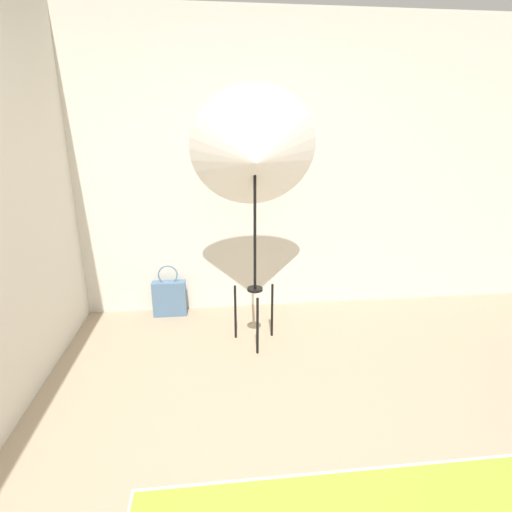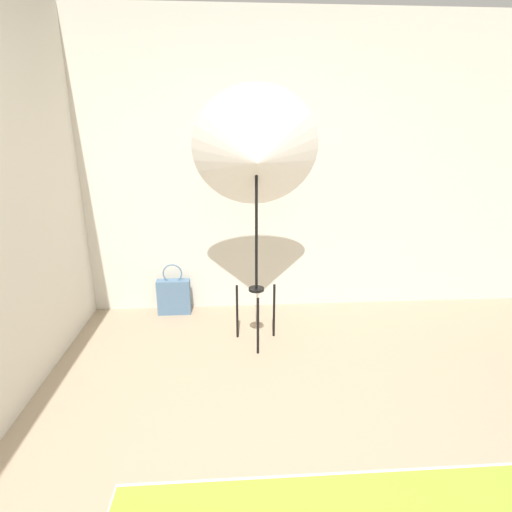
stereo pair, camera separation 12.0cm
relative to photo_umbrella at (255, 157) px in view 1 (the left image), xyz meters
The scene contains 3 objects.
wall_back 0.76m from the photo_umbrella, 95.06° to the left, with size 8.00×0.05×2.60m.
photo_umbrella is the anchor object (origin of this frame).
tote_bag 1.59m from the photo_umbrella, 141.44° to the left, with size 0.30×0.10×0.48m.
Camera 1 is at (-0.25, -1.01, 1.64)m, focal length 28.00 mm.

